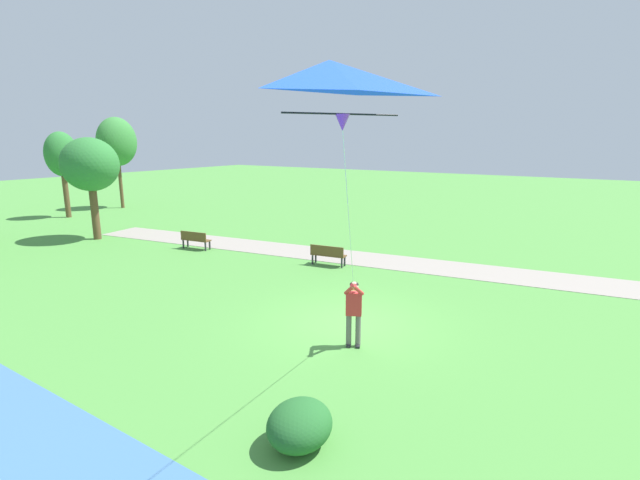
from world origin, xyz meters
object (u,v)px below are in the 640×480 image
at_px(flying_kite, 331,101).
at_px(tree_treeline_right, 62,155).
at_px(person_kite_flyer, 354,308).
at_px(tree_treeline_center, 117,142).
at_px(tree_treeline_left, 90,165).
at_px(park_bench_near_walkway, 328,254).
at_px(lakeside_shrub, 300,425).
at_px(park_bench_far_walkway, 195,239).

height_order(flying_kite, tree_treeline_right, flying_kite).
bearing_deg(person_kite_flyer, tree_treeline_center, 66.60).
bearing_deg(person_kite_flyer, tree_treeline_right, 75.08).
bearing_deg(tree_treeline_left, tree_treeline_center, 49.82).
height_order(park_bench_near_walkway, lakeside_shrub, park_bench_near_walkway).
bearing_deg(flying_kite, person_kite_flyer, 23.67).
xyz_separation_m(park_bench_far_walkway, tree_treeline_right, (1.73, 14.39, 3.64)).
bearing_deg(person_kite_flyer, flying_kite, -156.33).
distance_m(flying_kite, lakeside_shrub, 5.36).
bearing_deg(flying_kite, tree_treeline_left, 67.85).
relative_size(park_bench_far_walkway, tree_treeline_right, 0.27).
relative_size(person_kite_flyer, flying_kite, 0.39).
height_order(person_kite_flyer, tree_treeline_left, tree_treeline_left).
bearing_deg(person_kite_flyer, tree_treeline_left, 77.46).
height_order(park_bench_far_walkway, tree_treeline_right, tree_treeline_right).
distance_m(flying_kite, park_bench_near_walkway, 13.07).
bearing_deg(flying_kite, park_bench_far_walkway, 55.44).
height_order(flying_kite, tree_treeline_center, tree_treeline_center).
distance_m(flying_kite, tree_treeline_left, 21.11).
distance_m(flying_kite, tree_treeline_right, 29.80).
relative_size(flying_kite, lakeside_shrub, 3.76).
bearing_deg(park_bench_near_walkway, person_kite_flyer, -143.12).
bearing_deg(flying_kite, tree_treeline_right, 68.52).
distance_m(flying_kite, tree_treeline_center, 32.52).
height_order(flying_kite, lakeside_shrub, flying_kite).
bearing_deg(tree_treeline_left, park_bench_near_walkway, -80.36).
xyz_separation_m(park_bench_far_walkway, lakeside_shrub, (-9.10, -12.67, -0.10)).
bearing_deg(lakeside_shrub, tree_treeline_center, 60.92).
xyz_separation_m(flying_kite, tree_treeline_center, (15.58, 28.53, -0.74)).
bearing_deg(park_bench_near_walkway, tree_treeline_center, 76.24).
distance_m(tree_treeline_right, lakeside_shrub, 29.38).
bearing_deg(park_bench_near_walkway, tree_treeline_left, 99.64).
distance_m(person_kite_flyer, park_bench_near_walkway, 7.73).
height_order(park_bench_near_walkway, tree_treeline_left, tree_treeline_left).
relative_size(flying_kite, tree_treeline_left, 0.88).
distance_m(park_bench_far_walkway, tree_treeline_right, 14.94).
height_order(person_kite_flyer, park_bench_far_walkway, person_kite_flyer).
xyz_separation_m(flying_kite, tree_treeline_right, (10.90, 27.69, -1.57)).
distance_m(person_kite_flyer, tree_treeline_center, 29.45).
distance_m(flying_kite, park_bench_far_walkway, 16.97).
xyz_separation_m(flying_kite, park_bench_far_walkway, (9.16, 13.30, -5.21)).
bearing_deg(tree_treeline_center, tree_treeline_left, -130.18).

